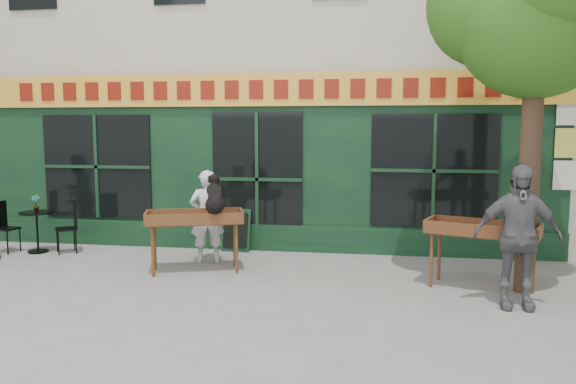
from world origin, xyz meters
name	(u,v)px	position (x,y,z in m)	size (l,w,h in m)	color
ground	(225,284)	(0.00, 0.00, 0.00)	(80.00, 80.00, 0.00)	slate
building	(289,17)	(0.00, 5.97, 4.97)	(14.00, 7.26, 10.00)	beige
book_cart_center	(195,221)	(-0.66, 0.62, 0.82)	(1.62, 1.06, 0.99)	brown
dog	(214,193)	(-0.31, 0.57, 1.29)	(0.34, 0.60, 0.60)	black
woman	(207,216)	(-0.66, 1.27, 0.80)	(0.58, 0.38, 1.59)	silver
book_cart_right	(482,233)	(3.70, 0.30, 0.82)	(1.62, 1.10, 0.99)	brown
man_right	(517,237)	(4.00, -0.45, 0.93)	(1.09, 0.45, 1.86)	#535358
bistro_table	(37,224)	(-4.00, 1.48, 0.54)	(0.60, 0.60, 0.76)	black
bistro_chair_left	(3,223)	(-4.63, 1.39, 0.56)	(0.42, 0.41, 0.95)	black
bistro_chair_right	(71,223)	(-3.37, 1.58, 0.56)	(0.51, 0.51, 0.95)	black
potted_plant	(36,203)	(-4.00, 1.48, 0.93)	(0.17, 0.11, 0.32)	gray
chalkboard	(236,230)	(-0.40, 2.19, 0.40)	(0.57, 0.23, 0.79)	black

